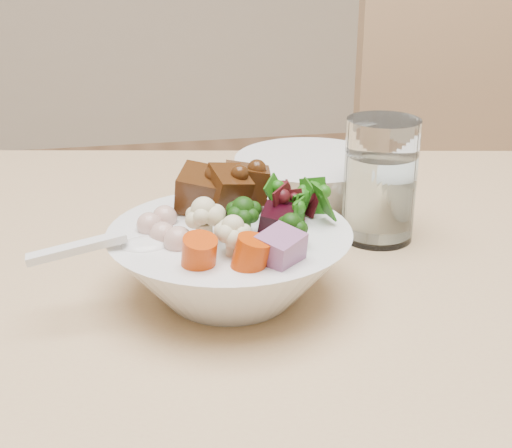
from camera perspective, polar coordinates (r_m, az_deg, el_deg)
name	(u,v)px	position (r m, az deg, el deg)	size (l,w,h in m)	color
chair_far	(488,210)	(1.36, 18.08, 1.08)	(0.44, 0.44, 0.95)	tan
food_bowl	(232,257)	(0.60, -1.97, -2.69)	(0.20, 0.20, 0.11)	white
soup_spoon	(128,247)	(0.57, -10.22, -1.84)	(0.11, 0.03, 0.02)	white
water_glass	(380,185)	(0.72, 9.87, 3.10)	(0.07, 0.07, 0.12)	white
side_bowl	(310,182)	(0.81, 4.36, 3.36)	(0.17, 0.17, 0.06)	white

